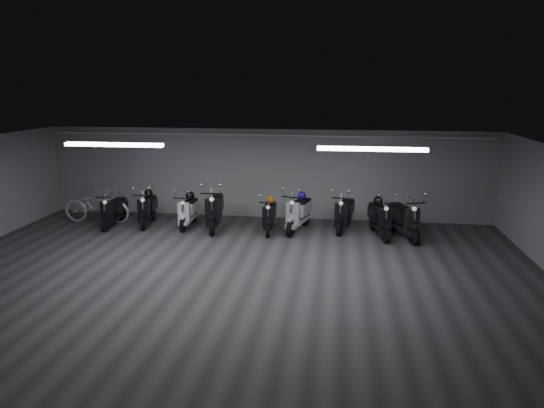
# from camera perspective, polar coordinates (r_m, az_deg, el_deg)

# --- Properties ---
(floor) EXTENTS (14.00, 10.00, 0.01)m
(floor) POSITION_cam_1_polar(r_m,az_deg,el_deg) (10.94, -4.82, -8.38)
(floor) COLOR #353537
(floor) RESTS_ON ground
(ceiling) EXTENTS (14.00, 10.00, 0.01)m
(ceiling) POSITION_cam_1_polar(r_m,az_deg,el_deg) (10.22, -5.13, 6.38)
(ceiling) COLOR slate
(ceiling) RESTS_ON ground
(back_wall) EXTENTS (14.00, 0.01, 2.80)m
(back_wall) POSITION_cam_1_polar(r_m,az_deg,el_deg) (15.30, -0.85, 3.55)
(back_wall) COLOR gray
(back_wall) RESTS_ON ground
(front_wall) EXTENTS (14.00, 0.01, 2.80)m
(front_wall) POSITION_cam_1_polar(r_m,az_deg,el_deg) (6.02, -15.76, -13.50)
(front_wall) COLOR gray
(front_wall) RESTS_ON ground
(fluor_strip_left) EXTENTS (2.40, 0.18, 0.08)m
(fluor_strip_left) POSITION_cam_1_polar(r_m,az_deg,el_deg) (12.17, -18.05, 6.63)
(fluor_strip_left) COLOR white
(fluor_strip_left) RESTS_ON ceiling
(fluor_strip_right) EXTENTS (2.40, 0.18, 0.08)m
(fluor_strip_right) POSITION_cam_1_polar(r_m,az_deg,el_deg) (10.99, 11.62, 6.33)
(fluor_strip_right) COLOR white
(fluor_strip_right) RESTS_ON ceiling
(conduit) EXTENTS (13.60, 0.05, 0.05)m
(conduit) POSITION_cam_1_polar(r_m,az_deg,el_deg) (15.05, -0.92, 8.07)
(conduit) COLOR white
(conduit) RESTS_ON back_wall
(scooter_0) EXTENTS (0.59, 1.69, 1.25)m
(scooter_0) POSITION_cam_1_polar(r_m,az_deg,el_deg) (15.14, -18.10, -0.24)
(scooter_0) COLOR black
(scooter_0) RESTS_ON floor
(scooter_1) EXTENTS (0.84, 1.81, 1.30)m
(scooter_1) POSITION_cam_1_polar(r_m,az_deg,el_deg) (15.00, -14.41, -0.01)
(scooter_1) COLOR black
(scooter_1) RESTS_ON floor
(scooter_2) EXTENTS (0.56, 1.67, 1.24)m
(scooter_2) POSITION_cam_1_polar(r_m,az_deg,el_deg) (14.56, -9.80, -0.32)
(scooter_2) COLOR white
(scooter_2) RESTS_ON floor
(scooter_3) EXTENTS (0.93, 2.09, 1.50)m
(scooter_3) POSITION_cam_1_polar(r_m,az_deg,el_deg) (14.21, -6.77, -0.02)
(scooter_3) COLOR black
(scooter_3) RESTS_ON floor
(scooter_5) EXTENTS (0.65, 1.68, 1.23)m
(scooter_5) POSITION_cam_1_polar(r_m,az_deg,el_deg) (13.88, -0.30, -0.83)
(scooter_5) COLOR black
(scooter_5) RESTS_ON floor
(scooter_6) EXTENTS (1.11, 1.97, 1.40)m
(scooter_6) POSITION_cam_1_polar(r_m,az_deg,el_deg) (13.95, 3.14, -0.42)
(scooter_6) COLOR #B7B7BC
(scooter_6) RESTS_ON floor
(scooter_7) EXTENTS (0.96, 1.88, 1.34)m
(scooter_7) POSITION_cam_1_polar(r_m,az_deg,el_deg) (14.17, 8.50, -0.45)
(scooter_7) COLOR black
(scooter_7) RESTS_ON floor
(scooter_8) EXTENTS (0.97, 1.90, 1.35)m
(scooter_8) POSITION_cam_1_polar(r_m,az_deg,el_deg) (13.77, 12.56, -1.01)
(scooter_8) COLOR black
(scooter_8) RESTS_ON floor
(scooter_9) EXTENTS (1.25, 1.99, 1.40)m
(scooter_9) POSITION_cam_1_polar(r_m,az_deg,el_deg) (13.76, 15.20, -1.07)
(scooter_9) COLOR black
(scooter_9) RESTS_ON floor
(bicycle) EXTENTS (2.05, 0.73, 1.33)m
(bicycle) POSITION_cam_1_polar(r_m,az_deg,el_deg) (15.73, -19.89, 0.26)
(bicycle) COLOR silver
(bicycle) RESTS_ON floor
(helmet_0) EXTENTS (0.26, 0.26, 0.26)m
(helmet_0) POSITION_cam_1_polar(r_m,az_deg,el_deg) (13.94, 12.32, 0.40)
(helmet_0) COLOR black
(helmet_0) RESTS_ON scooter_8
(helmet_1) EXTENTS (0.25, 0.25, 0.25)m
(helmet_1) POSITION_cam_1_polar(r_m,az_deg,el_deg) (14.03, -0.23, 0.48)
(helmet_1) COLOR #C66C0B
(helmet_1) RESTS_ON scooter_5
(helmet_2) EXTENTS (0.25, 0.25, 0.25)m
(helmet_2) POSITION_cam_1_polar(r_m,az_deg,el_deg) (14.12, 3.53, 0.97)
(helmet_2) COLOR #1C0B81
(helmet_2) RESTS_ON scooter_6
(helmet_3) EXTENTS (0.27, 0.27, 0.27)m
(helmet_3) POSITION_cam_1_polar(r_m,az_deg,el_deg) (14.71, -9.58, 0.97)
(helmet_3) COLOR black
(helmet_3) RESTS_ON scooter_2
(helmet_4) EXTENTS (0.25, 0.25, 0.25)m
(helmet_4) POSITION_cam_1_polar(r_m,az_deg,el_deg) (15.17, -14.27, 1.24)
(helmet_4) COLOR black
(helmet_4) RESTS_ON scooter_1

